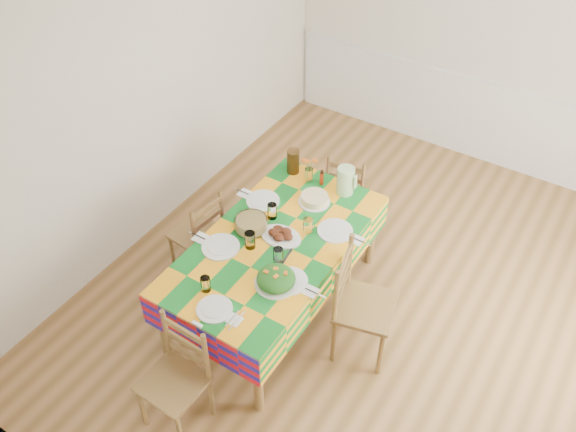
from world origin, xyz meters
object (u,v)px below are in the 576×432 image
object	(u,v)px
green_pitcher	(345,181)
tea_pitcher	(293,161)
meat_platter	(281,235)
chair_right	(360,305)
chair_far	(347,190)
chair_left	(200,235)
dining_table	(275,249)
chair_near	(177,379)

from	to	relation	value
green_pitcher	tea_pitcher	size ratio (longest dim) A/B	1.12
meat_platter	chair_right	xyz separation A→B (m)	(0.76, -0.08, -0.28)
chair_far	chair_left	bearing A→B (deg)	46.66
meat_platter	green_pitcher	distance (m)	0.78
chair_far	chair_right	size ratio (longest dim) A/B	0.84
chair_far	meat_platter	bearing A→B (deg)	79.53
dining_table	chair_left	distance (m)	0.81
meat_platter	green_pitcher	xyz separation A→B (m)	(0.16, 0.75, 0.10)
green_pitcher	chair_far	world-z (taller)	green_pitcher
chair_near	chair_far	xyz separation A→B (m)	(0.01, 2.44, -0.03)
dining_table	chair_near	size ratio (longest dim) A/B	2.09
chair_near	chair_right	xyz separation A→B (m)	(0.77, 1.21, 0.04)
dining_table	chair_left	size ratio (longest dim) A/B	2.19
tea_pitcher	meat_platter	bearing A→B (deg)	-64.39
chair_near	chair_left	bearing A→B (deg)	124.33
chair_left	chair_near	bearing A→B (deg)	37.95
dining_table	chair_left	world-z (taller)	chair_left
chair_near	chair_right	world-z (taller)	chair_right
meat_platter	chair_left	world-z (taller)	chair_left
green_pitcher	meat_platter	bearing A→B (deg)	-101.78
meat_platter	chair_near	xyz separation A→B (m)	(-0.01, -1.29, -0.32)
tea_pitcher	chair_right	bearing A→B (deg)	-36.86
chair_far	chair_right	xyz separation A→B (m)	(0.76, -1.24, 0.08)
dining_table	chair_far	distance (m)	1.25
meat_platter	chair_far	distance (m)	1.21
green_pitcher	tea_pitcher	world-z (taller)	green_pitcher
meat_platter	green_pitcher	world-z (taller)	green_pitcher
tea_pitcher	chair_near	distance (m)	2.12
green_pitcher	chair_near	size ratio (longest dim) A/B	0.27
chair_right	tea_pitcher	bearing A→B (deg)	39.45
chair_near	chair_left	xyz separation A→B (m)	(-0.78, 1.22, -0.02)
meat_platter	chair_right	bearing A→B (deg)	-6.05
green_pitcher	tea_pitcher	bearing A→B (deg)	179.38
green_pitcher	chair_left	size ratio (longest dim) A/B	0.28
meat_platter	chair_near	distance (m)	1.33
chair_right	chair_near	bearing A→B (deg)	133.87
dining_table	chair_far	size ratio (longest dim) A/B	2.26
chair_near	chair_right	size ratio (longest dim) A/B	0.91
green_pitcher	chair_near	xyz separation A→B (m)	(-0.17, -2.04, -0.42)
chair_near	chair_left	world-z (taller)	chair_near
dining_table	meat_platter	xyz separation A→B (m)	(0.01, 0.07, 0.11)
meat_platter	chair_left	distance (m)	0.86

